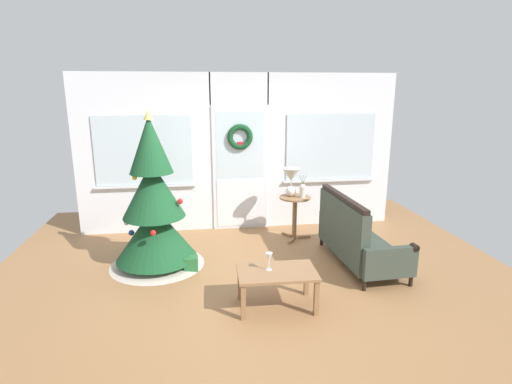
# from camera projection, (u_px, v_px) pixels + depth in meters

# --- Properties ---
(ground_plane) EXTENTS (6.76, 6.76, 0.00)m
(ground_plane) POSITION_uv_depth(u_px,v_px,m) (258.00, 282.00, 4.94)
(ground_plane) COLOR #996B42
(back_wall_with_door) EXTENTS (5.20, 0.19, 2.55)m
(back_wall_with_door) POSITION_uv_depth(u_px,v_px,m) (240.00, 153.00, 6.62)
(back_wall_with_door) COLOR white
(back_wall_with_door) RESTS_ON ground
(christmas_tree) EXTENTS (1.25, 1.25, 2.05)m
(christmas_tree) POSITION_uv_depth(u_px,v_px,m) (154.00, 212.00, 5.26)
(christmas_tree) COLOR #4C331E
(christmas_tree) RESTS_ON ground
(settee_sofa) EXTENTS (0.78, 1.60, 0.96)m
(settee_sofa) POSITION_uv_depth(u_px,v_px,m) (355.00, 237.00, 5.38)
(settee_sofa) COLOR black
(settee_sofa) RESTS_ON ground
(side_table) EXTENTS (0.50, 0.48, 0.68)m
(side_table) POSITION_uv_depth(u_px,v_px,m) (295.00, 209.00, 6.28)
(side_table) COLOR #8E6642
(side_table) RESTS_ON ground
(table_lamp) EXTENTS (0.28, 0.28, 0.44)m
(table_lamp) POSITION_uv_depth(u_px,v_px,m) (291.00, 178.00, 6.19)
(table_lamp) COLOR silver
(table_lamp) RESTS_ON side_table
(flower_vase) EXTENTS (0.11, 0.10, 0.35)m
(flower_vase) POSITION_uv_depth(u_px,v_px,m) (303.00, 190.00, 6.15)
(flower_vase) COLOR beige
(flower_vase) RESTS_ON side_table
(coffee_table) EXTENTS (0.85, 0.54, 0.42)m
(coffee_table) POSITION_uv_depth(u_px,v_px,m) (277.00, 276.00, 4.31)
(coffee_table) COLOR #8E6642
(coffee_table) RESTS_ON ground
(wine_glass) EXTENTS (0.08, 0.08, 0.20)m
(wine_glass) POSITION_uv_depth(u_px,v_px,m) (269.00, 258.00, 4.28)
(wine_glass) COLOR silver
(wine_glass) RESTS_ON coffee_table
(gift_box) EXTENTS (0.18, 0.16, 0.18)m
(gift_box) POSITION_uv_depth(u_px,v_px,m) (191.00, 263.00, 5.26)
(gift_box) COLOR #266633
(gift_box) RESTS_ON ground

